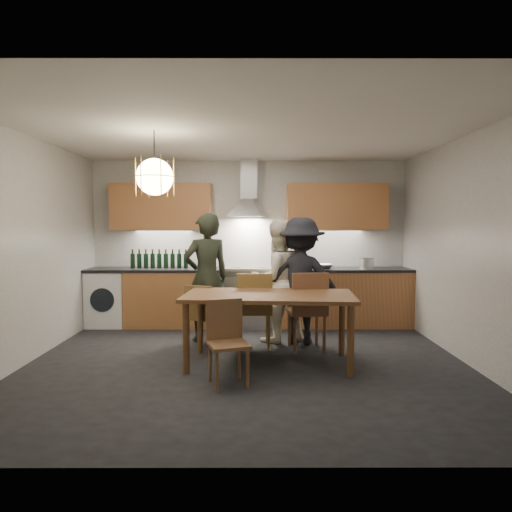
{
  "coord_description": "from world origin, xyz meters",
  "views": [
    {
      "loc": [
        0.09,
        -5.12,
        1.59
      ],
      "look_at": [
        0.11,
        0.4,
        1.2
      ],
      "focal_mm": 32.0,
      "sensor_mm": 36.0,
      "label": 1
    }
  ],
  "objects_px": {
    "chair_front": "(226,336)",
    "chair_back_left": "(202,312)",
    "person_left": "(206,277)",
    "person_right": "(301,281)",
    "dining_table": "(269,302)",
    "wine_bottles": "(159,259)",
    "person_mid": "(277,281)",
    "mixing_bowl": "(324,266)",
    "stock_pot": "(366,263)"
  },
  "relations": [
    {
      "from": "chair_front",
      "to": "chair_back_left",
      "type": "bearing_deg",
      "value": 90.06
    },
    {
      "from": "person_left",
      "to": "person_right",
      "type": "height_order",
      "value": "person_left"
    },
    {
      "from": "dining_table",
      "to": "wine_bottles",
      "type": "xyz_separation_m",
      "value": [
        -1.65,
        1.99,
        0.34
      ]
    },
    {
      "from": "dining_table",
      "to": "chair_front",
      "type": "distance_m",
      "value": 0.79
    },
    {
      "from": "dining_table",
      "to": "chair_back_left",
      "type": "bearing_deg",
      "value": 147.81
    },
    {
      "from": "chair_front",
      "to": "person_mid",
      "type": "distance_m",
      "value": 1.79
    },
    {
      "from": "wine_bottles",
      "to": "dining_table",
      "type": "bearing_deg",
      "value": -50.37
    },
    {
      "from": "wine_bottles",
      "to": "mixing_bowl",
      "type": "bearing_deg",
      "value": -1.2
    },
    {
      "from": "person_mid",
      "to": "chair_back_left",
      "type": "bearing_deg",
      "value": 0.24
    },
    {
      "from": "chair_back_left",
      "to": "chair_front",
      "type": "bearing_deg",
      "value": 128.61
    },
    {
      "from": "dining_table",
      "to": "chair_front",
      "type": "relative_size",
      "value": 2.36
    },
    {
      "from": "dining_table",
      "to": "person_left",
      "type": "bearing_deg",
      "value": 131.83
    },
    {
      "from": "chair_front",
      "to": "mixing_bowl",
      "type": "xyz_separation_m",
      "value": [
        1.36,
        2.55,
        0.46
      ]
    },
    {
      "from": "stock_pot",
      "to": "chair_back_left",
      "type": "bearing_deg",
      "value": -150.13
    },
    {
      "from": "dining_table",
      "to": "stock_pot",
      "type": "bearing_deg",
      "value": 55.83
    },
    {
      "from": "chair_front",
      "to": "person_left",
      "type": "bearing_deg",
      "value": 84.93
    },
    {
      "from": "person_right",
      "to": "mixing_bowl",
      "type": "height_order",
      "value": "person_right"
    },
    {
      "from": "person_mid",
      "to": "stock_pot",
      "type": "height_order",
      "value": "person_mid"
    },
    {
      "from": "stock_pot",
      "to": "wine_bottles",
      "type": "bearing_deg",
      "value": -179.78
    },
    {
      "from": "chair_front",
      "to": "stock_pot",
      "type": "height_order",
      "value": "stock_pot"
    },
    {
      "from": "chair_back_left",
      "to": "mixing_bowl",
      "type": "distance_m",
      "value": 2.24
    },
    {
      "from": "person_mid",
      "to": "stock_pot",
      "type": "xyz_separation_m",
      "value": [
        1.45,
        0.97,
        0.15
      ]
    },
    {
      "from": "person_left",
      "to": "person_right",
      "type": "relative_size",
      "value": 1.04
    },
    {
      "from": "dining_table",
      "to": "mixing_bowl",
      "type": "distance_m",
      "value": 2.16
    },
    {
      "from": "person_left",
      "to": "person_right",
      "type": "distance_m",
      "value": 1.27
    },
    {
      "from": "dining_table",
      "to": "person_left",
      "type": "xyz_separation_m",
      "value": [
        -0.82,
        1.06,
        0.16
      ]
    },
    {
      "from": "person_mid",
      "to": "wine_bottles",
      "type": "xyz_separation_m",
      "value": [
        -1.79,
        0.95,
        0.22
      ]
    },
    {
      "from": "dining_table",
      "to": "stock_pot",
      "type": "xyz_separation_m",
      "value": [
        1.59,
        2.01,
        0.27
      ]
    },
    {
      "from": "dining_table",
      "to": "mixing_bowl",
      "type": "height_order",
      "value": "mixing_bowl"
    },
    {
      "from": "person_mid",
      "to": "wine_bottles",
      "type": "distance_m",
      "value": 2.04
    },
    {
      "from": "person_mid",
      "to": "mixing_bowl",
      "type": "relative_size",
      "value": 5.58
    },
    {
      "from": "person_mid",
      "to": "person_right",
      "type": "distance_m",
      "value": 0.34
    },
    {
      "from": "dining_table",
      "to": "person_left",
      "type": "height_order",
      "value": "person_left"
    },
    {
      "from": "person_left",
      "to": "person_mid",
      "type": "height_order",
      "value": "person_left"
    },
    {
      "from": "chair_back_left",
      "to": "person_left",
      "type": "bearing_deg",
      "value": -71.6
    },
    {
      "from": "mixing_bowl",
      "to": "dining_table",
      "type": "bearing_deg",
      "value": -115.25
    },
    {
      "from": "chair_back_left",
      "to": "wine_bottles",
      "type": "distance_m",
      "value": 1.7
    },
    {
      "from": "chair_back_left",
      "to": "wine_bottles",
      "type": "relative_size",
      "value": 0.91
    },
    {
      "from": "person_mid",
      "to": "mixing_bowl",
      "type": "height_order",
      "value": "person_mid"
    },
    {
      "from": "chair_front",
      "to": "person_right",
      "type": "height_order",
      "value": "person_right"
    },
    {
      "from": "chair_front",
      "to": "mixing_bowl",
      "type": "bearing_deg",
      "value": 44.3
    },
    {
      "from": "mixing_bowl",
      "to": "chair_front",
      "type": "bearing_deg",
      "value": -118.01
    },
    {
      "from": "chair_back_left",
      "to": "stock_pot",
      "type": "height_order",
      "value": "stock_pot"
    },
    {
      "from": "mixing_bowl",
      "to": "wine_bottles",
      "type": "bearing_deg",
      "value": 178.8
    },
    {
      "from": "chair_front",
      "to": "dining_table",
      "type": "bearing_deg",
      "value": 36.43
    },
    {
      "from": "mixing_bowl",
      "to": "wine_bottles",
      "type": "distance_m",
      "value": 2.57
    },
    {
      "from": "dining_table",
      "to": "chair_back_left",
      "type": "height_order",
      "value": "chair_back_left"
    },
    {
      "from": "person_left",
      "to": "mixing_bowl",
      "type": "height_order",
      "value": "person_left"
    },
    {
      "from": "wine_bottles",
      "to": "person_right",
      "type": "bearing_deg",
      "value": -27.23
    },
    {
      "from": "person_left",
      "to": "stock_pot",
      "type": "xyz_separation_m",
      "value": [
        2.4,
        0.95,
        0.11
      ]
    }
  ]
}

